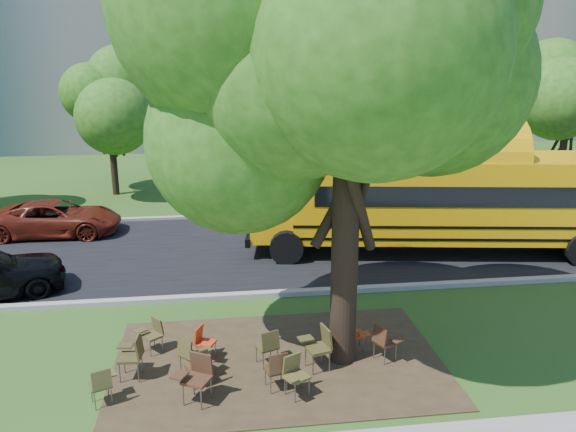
{
  "coord_description": "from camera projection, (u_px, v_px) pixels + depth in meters",
  "views": [
    {
      "loc": [
        -0.21,
        -11.24,
        6.33
      ],
      "look_at": [
        1.8,
        4.01,
        2.0
      ],
      "focal_mm": 35.0,
      "sensor_mm": 36.0,
      "label": 1
    }
  ],
  "objects": [
    {
      "name": "kerb_near",
      "position": [
        228.0,
        296.0,
        15.31
      ],
      "size": [
        80.0,
        0.25,
        0.14
      ],
      "primitive_type": "cube",
      "color": "gray",
      "rests_on": "ground"
    },
    {
      "name": "ground",
      "position": [
        231.0,
        354.0,
        12.47
      ],
      "size": [
        160.0,
        160.0,
        0.0
      ],
      "primitive_type": "plane",
      "color": "#274816",
      "rests_on": "ground"
    },
    {
      "name": "chair_4",
      "position": [
        278.0,
        366.0,
        10.96
      ],
      "size": [
        0.58,
        0.61,
        0.86
      ],
      "rotation": [
        0.0,
        0.0,
        0.23
      ],
      "color": "#3F2916",
      "rests_on": "ground"
    },
    {
      "name": "bg_tree_2",
      "position": [
        109.0,
        106.0,
        25.96
      ],
      "size": [
        4.8,
        4.8,
        6.62
      ],
      "color": "black",
      "rests_on": "ground"
    },
    {
      "name": "school_bus",
      "position": [
        469.0,
        198.0,
        18.59
      ],
      "size": [
        13.55,
        4.78,
        3.25
      ],
      "rotation": [
        0.0,
        0.0,
        -0.15
      ],
      "color": "#DF9807",
      "rests_on": "ground"
    },
    {
      "name": "chair_0",
      "position": [
        102.0,
        382.0,
        10.5
      ],
      "size": [
        0.54,
        0.62,
        0.79
      ],
      "rotation": [
        0.0,
        0.0,
        0.39
      ],
      "color": "#4D4B21",
      "rests_on": "ground"
    },
    {
      "name": "chair_12",
      "position": [
        354.0,
        331.0,
        12.46
      ],
      "size": [
        0.49,
        0.51,
        0.78
      ],
      "rotation": [
        0.0,
        0.0,
        4.78
      ],
      "color": "#A93B12",
      "rests_on": "ground"
    },
    {
      "name": "chair_8",
      "position": [
        133.0,
        353.0,
        11.37
      ],
      "size": [
        0.56,
        0.66,
        0.95
      ],
      "rotation": [
        0.0,
        0.0,
        1.47
      ],
      "color": "#413A1C",
      "rests_on": "ground"
    },
    {
      "name": "chair_6",
      "position": [
        320.0,
        343.0,
        11.71
      ],
      "size": [
        0.7,
        0.66,
        0.97
      ],
      "rotation": [
        0.0,
        0.0,
        1.83
      ],
      "color": "#423F1C",
      "rests_on": "ground"
    },
    {
      "name": "chair_11",
      "position": [
        269.0,
        344.0,
        11.83
      ],
      "size": [
        0.59,
        0.66,
        0.86
      ],
      "rotation": [
        0.0,
        0.0,
        0.36
      ],
      "color": "#45401D",
      "rests_on": "ground"
    },
    {
      "name": "chair_10",
      "position": [
        203.0,
        340.0,
        12.08
      ],
      "size": [
        0.5,
        0.64,
        0.78
      ],
      "rotation": [
        0.0,
        0.0,
        -2.0
      ],
      "color": "red",
      "rests_on": "ground"
    },
    {
      "name": "kerb_far",
      "position": [
        222.0,
        216.0,
        23.04
      ],
      "size": [
        80.0,
        0.25,
        0.14
      ],
      "primitive_type": "cube",
      "color": "gray",
      "rests_on": "ground"
    },
    {
      "name": "asphalt_road",
      "position": [
        224.0,
        250.0,
        19.14
      ],
      "size": [
        80.0,
        8.0,
        0.04
      ],
      "primitive_type": "cube",
      "color": "black",
      "rests_on": "ground"
    },
    {
      "name": "bg_tree_4",
      "position": [
        569.0,
        103.0,
        25.71
      ],
      "size": [
        5.0,
        5.0,
        6.85
      ],
      "color": "black",
      "rests_on": "ground"
    },
    {
      "name": "dirt_patch",
      "position": [
        279.0,
        362.0,
        12.11
      ],
      "size": [
        7.0,
        4.5,
        0.03
      ],
      "primitive_type": "cube",
      "color": "#382819",
      "rests_on": "ground"
    },
    {
      "name": "chair_3",
      "position": [
        197.0,
        374.0,
        10.57
      ],
      "size": [
        0.81,
        0.64,
        0.97
      ],
      "rotation": [
        0.0,
        0.0,
        2.64
      ],
      "color": "#442818",
      "rests_on": "ground"
    },
    {
      "name": "main_tree",
      "position": [
        349.0,
        93.0,
        10.68
      ],
      "size": [
        7.2,
        7.2,
        9.31
      ],
      "color": "black",
      "rests_on": "ground"
    },
    {
      "name": "bg_tree_3",
      "position": [
        394.0,
        88.0,
        25.47
      ],
      "size": [
        5.6,
        5.6,
        7.84
      ],
      "color": "black",
      "rests_on": "ground"
    },
    {
      "name": "bg_car_red",
      "position": [
        55.0,
        218.0,
        20.65
      ],
      "size": [
        4.71,
        2.27,
        1.29
      ],
      "primitive_type": "imported",
      "rotation": [
        0.0,
        0.0,
        1.54
      ],
      "color": "#5A1B0F",
      "rests_on": "ground"
    },
    {
      "name": "chair_1",
      "position": [
        191.0,
        352.0,
        11.48
      ],
      "size": [
        0.75,
        0.59,
        0.87
      ],
      "rotation": [
        0.0,
        0.0,
        -0.82
      ],
      "color": "#47411F",
      "rests_on": "ground"
    },
    {
      "name": "chair_7",
      "position": [
        385.0,
        340.0,
        12.0
      ],
      "size": [
        0.68,
        0.58,
        0.85
      ],
      "rotation": [
        0.0,
        0.0,
        -1.11
      ],
      "color": "#442818",
      "rests_on": "ground"
    },
    {
      "name": "chair_5",
      "position": [
        294.0,
        372.0,
        10.77
      ],
      "size": [
        0.57,
        0.69,
        0.85
      ],
      "rotation": [
        0.0,
        0.0,
        3.63
      ],
      "color": "brown",
      "rests_on": "ground"
    },
    {
      "name": "chair_9",
      "position": [
        153.0,
        332.0,
        12.43
      ],
      "size": [
        0.68,
        0.54,
        0.79
      ],
      "rotation": [
        0.0,
        0.0,
        2.27
      ],
      "color": "#4A4320",
      "rests_on": "ground"
    },
    {
      "name": "chair_2",
      "position": [
        199.0,
        363.0,
        11.11
      ],
      "size": [
        0.56,
        0.66,
        0.82
      ],
      "rotation": [
        0.0,
        0.0,
        0.46
      ],
      "color": "#482D19",
      "rests_on": "ground"
    }
  ]
}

